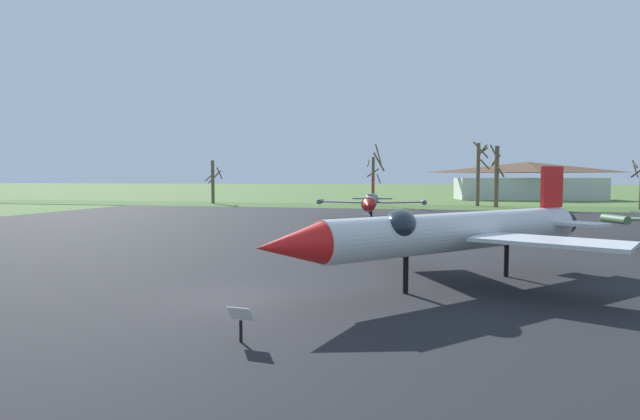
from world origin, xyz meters
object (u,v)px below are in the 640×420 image
Objects in this scene: jet_fighter_front_left at (449,231)px; jet_fighter_front_right at (371,201)px; info_placard_front_right at (367,219)px; visitor_building at (528,181)px; info_placard_front_left at (241,320)px.

jet_fighter_front_right is (-6.79, 28.92, -0.27)m from jet_fighter_front_left.
info_placard_front_right is 63.47m from visitor_building.
jet_fighter_front_left is 9.41m from info_placard_front_left.
visitor_building reaches higher than jet_fighter_front_left.
visitor_building is at bearing 77.01° from info_placard_front_left.
jet_fighter_front_right is 12.43× the size of info_placard_front_right.
visitor_building reaches higher than info_placard_front_right.
jet_fighter_front_left is 29.71m from jet_fighter_front_right.
jet_fighter_front_left is 0.99× the size of jet_fighter_front_right.
jet_fighter_front_right is 57.59m from visitor_building.
jet_fighter_front_left is 12.29× the size of info_placard_front_right.
info_placard_front_right is (-6.22, 22.42, -1.44)m from jet_fighter_front_left.
info_placard_front_right is at bearing 92.18° from info_placard_front_left.
jet_fighter_front_left is 83.43m from visitor_building.
info_placard_front_left is 0.91× the size of info_placard_front_right.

